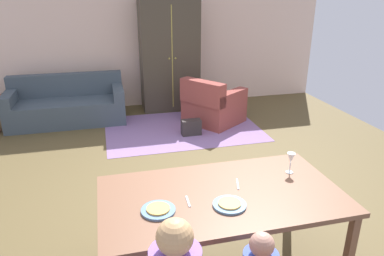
% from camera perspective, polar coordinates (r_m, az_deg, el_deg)
% --- Properties ---
extents(ground_plane, '(7.21, 6.20, 0.02)m').
position_cam_1_polar(ground_plane, '(4.74, -1.20, -7.24)').
color(ground_plane, brown).
extents(back_wall, '(7.21, 0.10, 2.70)m').
position_cam_1_polar(back_wall, '(7.33, -7.02, 14.05)').
color(back_wall, beige).
rests_on(back_wall, ground_plane).
extents(dining_table, '(1.89, 1.03, 0.76)m').
position_cam_1_polar(dining_table, '(2.89, 4.71, -11.41)').
color(dining_table, brown).
rests_on(dining_table, ground_plane).
extents(plate_near_man, '(0.25, 0.25, 0.02)m').
position_cam_1_polar(plate_near_man, '(2.65, -5.39, -12.91)').
color(plate_near_man, slate).
rests_on(plate_near_man, dining_table).
extents(pizza_near_man, '(0.17, 0.17, 0.01)m').
position_cam_1_polar(pizza_near_man, '(2.64, -5.40, -12.64)').
color(pizza_near_man, gold).
rests_on(pizza_near_man, plate_near_man).
extents(plate_near_child, '(0.25, 0.25, 0.02)m').
position_cam_1_polar(plate_near_child, '(2.71, 5.99, -12.07)').
color(plate_near_child, '#5780A2').
rests_on(plate_near_child, dining_table).
extents(pizza_near_child, '(0.17, 0.17, 0.01)m').
position_cam_1_polar(pizza_near_child, '(2.70, 6.01, -11.81)').
color(pizza_near_child, '#E1A852').
rests_on(pizza_near_child, plate_near_child).
extents(wine_glass, '(0.07, 0.07, 0.19)m').
position_cam_1_polar(wine_glass, '(3.20, 15.46, -4.74)').
color(wine_glass, silver).
rests_on(wine_glass, dining_table).
extents(fork, '(0.02, 0.15, 0.01)m').
position_cam_1_polar(fork, '(2.75, -0.65, -11.59)').
color(fork, silver).
rests_on(fork, dining_table).
extents(knife, '(0.06, 0.17, 0.01)m').
position_cam_1_polar(knife, '(2.99, 7.27, -8.83)').
color(knife, silver).
rests_on(knife, dining_table).
extents(area_rug, '(2.60, 1.80, 0.01)m').
position_cam_1_polar(area_rug, '(6.18, -1.51, -0.07)').
color(area_rug, '#886699').
rests_on(area_rug, ground_plane).
extents(couch, '(1.99, 0.86, 0.82)m').
position_cam_1_polar(couch, '(6.80, -19.25, 3.38)').
color(couch, '#3F4C56').
rests_on(couch, ground_plane).
extents(armchair, '(1.19, 1.19, 0.82)m').
position_cam_1_polar(armchair, '(6.37, 3.27, 3.57)').
color(armchair, brown).
rests_on(armchair, ground_plane).
extents(armoire, '(1.10, 0.59, 2.10)m').
position_cam_1_polar(armoire, '(7.04, -3.61, 11.41)').
color(armoire, '#41392B').
rests_on(armoire, ground_plane).
extents(handbag, '(0.32, 0.16, 0.26)m').
position_cam_1_polar(handbag, '(5.88, -0.13, 0.11)').
color(handbag, '#302A29').
rests_on(handbag, ground_plane).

